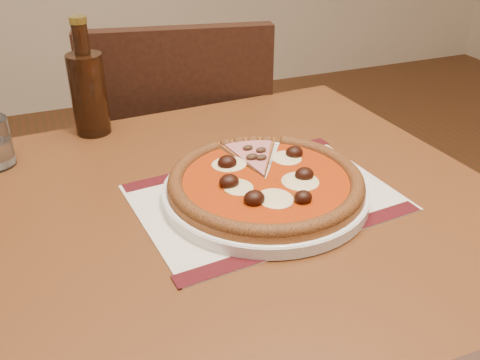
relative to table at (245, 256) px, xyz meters
The scene contains 7 objects.
table is the anchor object (origin of this frame).
chair_far 0.59m from the table, 85.02° to the left, with size 0.50×0.50×0.91m.
placemat 0.11m from the table, ahead, with size 0.39×0.28×0.00m, color beige.
plate 0.12m from the table, ahead, with size 0.32×0.32×0.02m, color white.
pizza 0.14m from the table, ahead, with size 0.30×0.30×0.04m.
ham_slice 0.17m from the table, 54.16° to the left, with size 0.10×0.14×0.02m.
bottle 0.44m from the table, 116.58° to the left, with size 0.07×0.07×0.22m.
Camera 1 is at (-0.59, -0.10, 1.19)m, focal length 40.00 mm.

